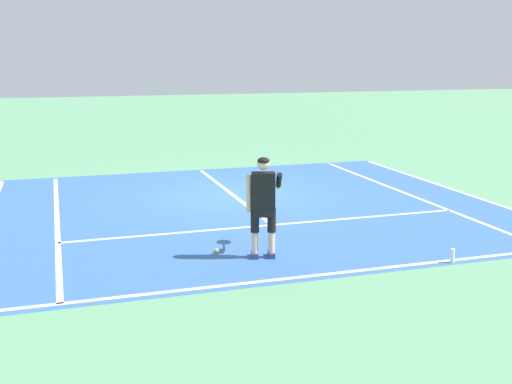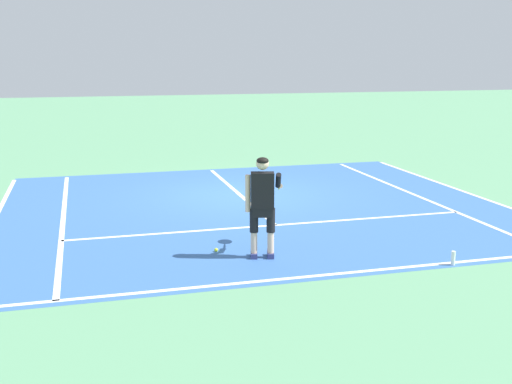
% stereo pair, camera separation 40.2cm
% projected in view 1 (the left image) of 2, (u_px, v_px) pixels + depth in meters
% --- Properties ---
extents(ground_plane, '(80.00, 80.00, 0.00)m').
position_uv_depth(ground_plane, '(233.00, 195.00, 15.43)').
color(ground_plane, '#609E70').
extents(court_inner_surface, '(10.98, 9.82, 0.00)m').
position_uv_depth(court_inner_surface, '(248.00, 206.00, 14.28)').
color(court_inner_surface, '#3866A8').
rests_on(court_inner_surface, ground).
extents(line_baseline, '(10.98, 0.10, 0.01)m').
position_uv_depth(line_baseline, '(335.00, 273.00, 9.89)').
color(line_baseline, white).
rests_on(line_baseline, ground).
extents(line_service, '(8.23, 0.10, 0.01)m').
position_uv_depth(line_service, '(272.00, 225.00, 12.70)').
color(line_service, white).
rests_on(line_service, ground).
extents(line_centre_service, '(0.10, 6.40, 0.01)m').
position_uv_depth(line_centre_service, '(230.00, 193.00, 15.68)').
color(line_centre_service, white).
rests_on(line_centre_service, ground).
extents(line_singles_left, '(0.10, 9.42, 0.01)m').
position_uv_depth(line_singles_left, '(57.00, 220.00, 13.06)').
color(line_singles_left, white).
rests_on(line_singles_left, ground).
extents(line_singles_right, '(0.10, 9.42, 0.01)m').
position_uv_depth(line_singles_right, '(409.00, 194.00, 15.49)').
color(line_singles_right, white).
rests_on(line_singles_right, ground).
extents(line_doubles_right, '(0.10, 9.42, 0.01)m').
position_uv_depth(line_doubles_right, '(457.00, 191.00, 15.90)').
color(line_doubles_right, white).
rests_on(line_doubles_right, ground).
extents(tennis_player, '(0.85, 1.05, 1.71)m').
position_uv_depth(tennis_player, '(264.00, 200.00, 10.48)').
color(tennis_player, navy).
rests_on(tennis_player, ground).
extents(tennis_ball_near_feet, '(0.07, 0.07, 0.07)m').
position_uv_depth(tennis_ball_near_feet, '(216.00, 250.00, 10.95)').
color(tennis_ball_near_feet, '#CCE02D').
rests_on(tennis_ball_near_feet, ground).
extents(water_bottle, '(0.07, 0.07, 0.23)m').
position_uv_depth(water_bottle, '(452.00, 256.00, 10.38)').
color(water_bottle, white).
rests_on(water_bottle, ground).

